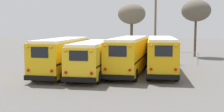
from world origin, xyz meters
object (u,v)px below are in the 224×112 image
at_px(school_bus_0, 63,55).
at_px(school_bus_3, 161,54).
at_px(bare_tree_0, 196,11).
at_px(bare_tree_1, 132,14).
at_px(school_bus_2, 129,54).
at_px(utility_pole, 155,23).
at_px(school_bus_1, 93,57).

height_order(school_bus_0, school_bus_3, school_bus_3).
xyz_separation_m(bare_tree_0, bare_tree_1, (-9.09, 0.37, -0.37)).
distance_m(school_bus_3, bare_tree_0, 16.93).
xyz_separation_m(school_bus_2, bare_tree_1, (-1.54, 16.18, 4.28)).
distance_m(school_bus_0, utility_pole, 13.50).
bearing_deg(bare_tree_0, bare_tree_1, 177.65).
bearing_deg(school_bus_2, school_bus_3, 4.03).
distance_m(school_bus_0, school_bus_1, 2.88).
xyz_separation_m(school_bus_3, bare_tree_0, (4.67, 15.60, 4.64)).
distance_m(school_bus_1, school_bus_2, 3.47).
bearing_deg(bare_tree_1, utility_pole, -63.54).
relative_size(school_bus_2, school_bus_3, 1.10).
bearing_deg(school_bus_1, school_bus_3, 20.57).
relative_size(school_bus_3, utility_pole, 1.08).
height_order(school_bus_2, bare_tree_0, bare_tree_0).
height_order(school_bus_0, utility_pole, utility_pole).
xyz_separation_m(school_bus_0, school_bus_3, (8.61, 1.96, 0.05)).
bearing_deg(utility_pole, school_bus_0, -126.53).
distance_m(school_bus_1, bare_tree_0, 21.13).
xyz_separation_m(school_bus_1, school_bus_2, (2.87, 1.95, 0.16)).
bearing_deg(bare_tree_1, school_bus_2, -84.55).
relative_size(school_bus_1, bare_tree_0, 1.18).
bearing_deg(school_bus_1, bare_tree_0, 59.61).
distance_m(utility_pole, bare_tree_1, 8.31).
distance_m(school_bus_2, utility_pole, 9.54).
relative_size(school_bus_2, bare_tree_1, 1.39).
relative_size(bare_tree_0, bare_tree_1, 1.04).
xyz_separation_m(school_bus_0, school_bus_2, (5.74, 1.75, 0.05)).
distance_m(school_bus_2, bare_tree_1, 16.80).
height_order(utility_pole, bare_tree_1, utility_pole).
height_order(school_bus_1, school_bus_2, school_bus_2).
distance_m(utility_pole, bare_tree_0, 9.01).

